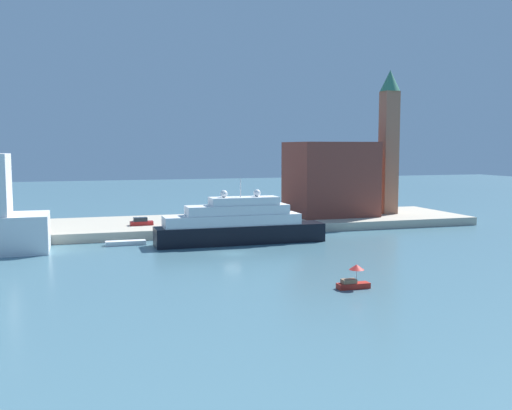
% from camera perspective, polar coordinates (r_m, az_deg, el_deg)
% --- Properties ---
extents(ground, '(400.00, 400.00, 0.00)m').
position_cam_1_polar(ground, '(86.63, -2.28, -4.75)').
color(ground, slate).
extents(quay_dock, '(110.00, 22.82, 1.61)m').
position_cam_1_polar(quay_dock, '(112.89, -5.87, -1.92)').
color(quay_dock, '#B7AD99').
rests_on(quay_dock, ground).
extents(large_yacht, '(27.82, 4.95, 10.56)m').
position_cam_1_polar(large_yacht, '(95.19, -1.71, -1.94)').
color(large_yacht, black).
rests_on(large_yacht, ground).
extents(small_motorboat, '(3.70, 1.68, 2.69)m').
position_cam_1_polar(small_motorboat, '(66.31, 9.48, -7.13)').
color(small_motorboat, '#B22319').
rests_on(small_motorboat, ground).
extents(work_barge, '(6.33, 1.78, 0.72)m').
position_cam_1_polar(work_barge, '(96.17, -12.57, -3.62)').
color(work_barge, silver).
rests_on(work_barge, ground).
extents(harbor_building, '(16.14, 14.38, 15.05)m').
position_cam_1_polar(harbor_building, '(122.13, 7.20, 2.57)').
color(harbor_building, brown).
rests_on(harbor_building, quay_dock).
extents(bell_tower, '(4.17, 4.17, 29.92)m').
position_cam_1_polar(bell_tower, '(126.58, 12.80, 6.47)').
color(bell_tower, '#9E664C').
rests_on(bell_tower, quay_dock).
extents(parked_car, '(4.11, 1.63, 1.41)m').
position_cam_1_polar(parked_car, '(107.48, -11.12, -1.62)').
color(parked_car, '#B21E1E').
rests_on(parked_car, quay_dock).
extents(person_figure, '(0.36, 0.36, 1.77)m').
position_cam_1_polar(person_figure, '(102.32, -7.46, -1.80)').
color(person_figure, maroon).
rests_on(person_figure, quay_dock).
extents(mooring_bollard, '(0.44, 0.44, 0.84)m').
position_cam_1_polar(mooring_bollard, '(103.12, -3.22, -1.93)').
color(mooring_bollard, black).
rests_on(mooring_bollard, quay_dock).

